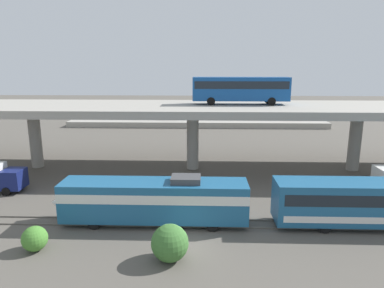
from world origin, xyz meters
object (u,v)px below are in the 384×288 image
object	(u,v)px
transit_bus_on_overpass	(241,88)
parked_car_0	(265,114)
train_locomotive	(145,199)
parked_car_2	(144,115)
parked_car_1	(290,116)
parked_car_3	(167,116)

from	to	relation	value
transit_bus_on_overpass	parked_car_0	bearing A→B (deg)	74.95
parked_car_0	train_locomotive	bearing A→B (deg)	70.11
train_locomotive	parked_car_2	distance (m)	51.38
parked_car_1	parked_car_2	bearing A→B (deg)	-1.94
parked_car_3	train_locomotive	bearing A→B (deg)	93.79
train_locomotive	parked_car_3	bearing A→B (deg)	-86.21
transit_bus_on_overpass	parked_car_2	bearing A→B (deg)	118.60
parked_car_0	parked_car_1	distance (m)	5.76
parked_car_0	parked_car_2	distance (m)	27.94
train_locomotive	parked_car_2	bearing A→B (deg)	-80.05
parked_car_2	train_locomotive	bearing A→B (deg)	-80.05
parked_car_3	parked_car_2	bearing A→B (deg)	-13.91
train_locomotive	parked_car_1	size ratio (longest dim) A/B	3.65
parked_car_2	parked_car_3	size ratio (longest dim) A/B	1.12
transit_bus_on_overpass	parked_car_2	world-z (taller)	transit_bus_on_overpass
parked_car_3	transit_bus_on_overpass	bearing A→B (deg)	111.53
train_locomotive	parked_car_3	distance (m)	49.32
parked_car_0	parked_car_1	bearing A→B (deg)	148.37
parked_car_2	parked_car_3	bearing A→B (deg)	-13.91
parked_car_1	parked_car_3	bearing A→B (deg)	0.59
transit_bus_on_overpass	parked_car_0	xyz separation A→B (m)	(9.55, 35.52, -8.27)
train_locomotive	parked_car_0	world-z (taller)	train_locomotive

